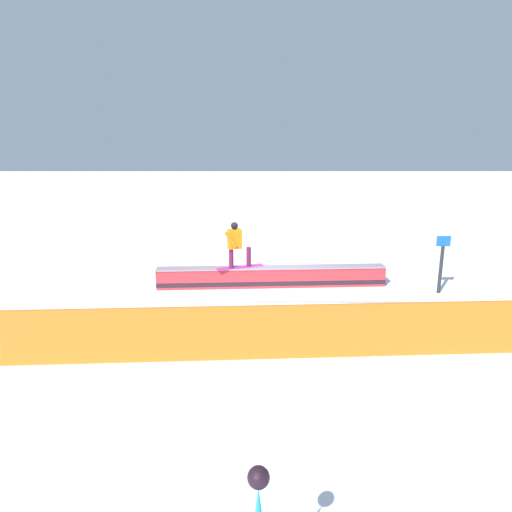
# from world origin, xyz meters

# --- Properties ---
(ground_plane) EXTENTS (120.00, 120.00, 0.00)m
(ground_plane) POSITION_xyz_m (0.00, 0.00, 0.00)
(ground_plane) COLOR white
(grind_box) EXTENTS (7.11, 0.85, 0.64)m
(grind_box) POSITION_xyz_m (0.00, 0.00, 0.29)
(grind_box) COLOR red
(grind_box) RESTS_ON ground_plane
(snowboarder) EXTENTS (1.51, 0.81, 1.42)m
(snowboarder) POSITION_xyz_m (1.10, 0.10, 1.41)
(snowboarder) COLOR #B72996
(snowboarder) RESTS_ON grind_box
(safety_fence) EXTENTS (12.02, 0.71, 1.17)m
(safety_fence) POSITION_xyz_m (0.00, 4.85, 0.59)
(safety_fence) COLOR orange
(safety_fence) RESTS_ON ground_plane
(trail_marker) EXTENTS (0.40, 0.10, 1.74)m
(trail_marker) POSITION_xyz_m (-4.99, 0.61, 0.94)
(trail_marker) COLOR #262628
(trail_marker) RESTS_ON ground_plane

